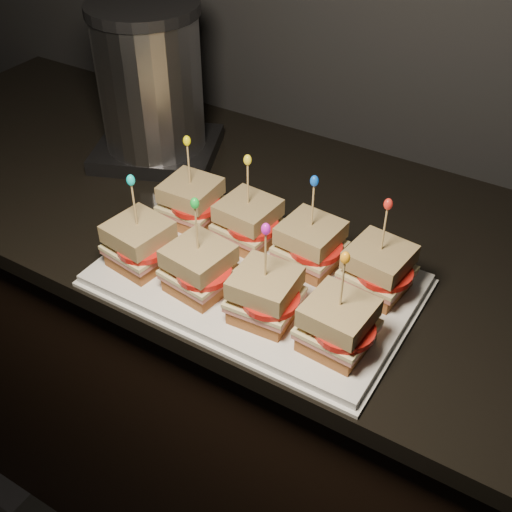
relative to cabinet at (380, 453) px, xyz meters
The scene contains 64 objects.
cabinet is the anchor object (origin of this frame).
granite_slab 0.47m from the cabinet, ahead, with size 2.29×0.63×0.03m, color black.
platter 0.56m from the cabinet, 140.45° to the right, with size 0.45×0.28×0.02m, color white.
platter_rim 0.55m from the cabinet, 140.45° to the right, with size 0.47×0.29×0.01m, color white.
sandwich_0_bread_bot 0.64m from the cabinet, 164.91° to the right, with size 0.08×0.08×0.02m, color brown.
sandwich_0_ham 0.65m from the cabinet, 164.91° to the right, with size 0.09×0.08×0.01m, color #BC5F54.
sandwich_0_cheese 0.65m from the cabinet, 164.91° to the right, with size 0.09×0.09×0.01m, color beige.
sandwich_0_tomato 0.65m from the cabinet, 163.50° to the right, with size 0.08×0.08×0.01m, color red.
sandwich_0_bread_top 0.68m from the cabinet, 164.91° to the right, with size 0.08×0.08×0.03m, color #4F2C12.
sandwich_0_pick 0.71m from the cabinet, 164.91° to the right, with size 0.00×0.00×0.09m, color tan.
sandwich_0_frill 0.75m from the cabinet, 164.91° to the right, with size 0.01×0.01×0.02m, color #F6E605.
sandwich_1_bread_bot 0.58m from the cabinet, 158.88° to the right, with size 0.08×0.08×0.02m, color brown.
sandwich_1_ham 0.60m from the cabinet, 158.88° to the right, with size 0.09×0.08×0.01m, color #BC5F54.
sandwich_1_cheese 0.60m from the cabinet, 158.88° to the right, with size 0.09×0.09×0.01m, color beige.
sandwich_1_tomato 0.60m from the cabinet, 156.68° to the right, with size 0.08×0.08×0.01m, color red.
sandwich_1_bread_top 0.62m from the cabinet, 158.88° to the right, with size 0.08×0.08×0.03m, color #4F2C12.
sandwich_1_pick 0.66m from the cabinet, 158.88° to the right, with size 0.00×0.00×0.09m, color tan.
sandwich_1_frill 0.71m from the cabinet, 158.88° to the right, with size 0.01×0.01×0.02m, color yellow.
sandwich_2_bread_bot 0.54m from the cabinet, 145.72° to the right, with size 0.08×0.08×0.02m, color brown.
sandwich_2_ham 0.56m from the cabinet, 145.72° to the right, with size 0.09×0.08×0.01m, color #BC5F54.
sandwich_2_cheese 0.57m from the cabinet, 145.72° to the right, with size 0.09×0.09×0.01m, color beige.
sandwich_2_tomato 0.57m from the cabinet, 141.66° to the right, with size 0.08×0.08×0.01m, color red.
sandwich_2_bread_top 0.59m from the cabinet, 145.72° to the right, with size 0.08×0.08×0.03m, color #4F2C12.
sandwich_2_pick 0.63m from the cabinet, 145.72° to the right, with size 0.00×0.00×0.09m, color tan.
sandwich_2_frill 0.68m from the cabinet, 145.72° to the right, with size 0.01×0.01×0.02m, color blue.
sandwich_3_bread_bot 0.53m from the cabinet, 109.06° to the right, with size 0.08×0.08×0.02m, color brown.
sandwich_3_ham 0.54m from the cabinet, 109.06° to the right, with size 0.09×0.08×0.01m, color #BC5F54.
sandwich_3_cheese 0.55m from the cabinet, 109.06° to the right, with size 0.09×0.09×0.01m, color beige.
sandwich_3_tomato 0.56m from the cabinet, 101.77° to the right, with size 0.08×0.08×0.01m, color red.
sandwich_3_bread_top 0.57m from the cabinet, 109.06° to the right, with size 0.08×0.08×0.03m, color #4F2C12.
sandwich_3_pick 0.62m from the cabinet, 109.06° to the right, with size 0.00×0.00×0.09m, color tan.
sandwich_3_frill 0.66m from the cabinet, 109.06° to the right, with size 0.01×0.01×0.02m, color red.
sandwich_4_bread_bot 0.67m from the cabinet, 147.66° to the right, with size 0.08×0.08×0.02m, color brown.
sandwich_4_ham 0.68m from the cabinet, 147.66° to the right, with size 0.09×0.08×0.01m, color #BC5F54.
sandwich_4_cheese 0.69m from the cabinet, 147.66° to the right, with size 0.09×0.09×0.01m, color beige.
sandwich_4_tomato 0.69m from the cabinet, 146.08° to the right, with size 0.08×0.08×0.01m, color red.
sandwich_4_bread_top 0.71m from the cabinet, 147.66° to the right, with size 0.08×0.08×0.03m, color #4F2C12.
sandwich_4_pick 0.74m from the cabinet, 147.66° to the right, with size 0.00×0.00×0.09m, color tan.
sandwich_4_frill 0.78m from the cabinet, 147.66° to the right, with size 0.01×0.01×0.02m, color #07CAC3.
sandwich_5_bread_bot 0.62m from the cabinet, 137.78° to the right, with size 0.08×0.08×0.02m, color brown.
sandwich_5_ham 0.63m from the cabinet, 137.78° to the right, with size 0.09×0.08×0.01m, color #BC5F54.
sandwich_5_cheese 0.64m from the cabinet, 137.78° to the right, with size 0.09×0.09×0.01m, color beige.
sandwich_5_tomato 0.64m from the cabinet, 135.62° to the right, with size 0.08×0.08×0.01m, color red.
sandwich_5_bread_top 0.66m from the cabinet, 137.78° to the right, with size 0.08×0.08×0.03m, color #4F2C12.
sandwich_5_pick 0.70m from the cabinet, 137.78° to the right, with size 0.00×0.00×0.09m, color tan.
sandwich_5_frill 0.74m from the cabinet, 137.78° to the right, with size 0.01×0.01×0.02m, color green.
sandwich_6_bread_bot 0.58m from the cabinet, 121.98° to the right, with size 0.08×0.08×0.02m, color brown.
sandwich_6_ham 0.59m from the cabinet, 121.98° to the right, with size 0.09×0.08×0.01m, color #BC5F54.
sandwich_6_cheese 0.60m from the cabinet, 121.98° to the right, with size 0.09×0.09×0.01m, color beige.
sandwich_6_tomato 0.61m from the cabinet, 119.11° to the right, with size 0.08×0.08×0.01m, color red.
sandwich_6_bread_top 0.62m from the cabinet, 121.98° to the right, with size 0.08×0.08×0.03m, color #4F2C12.
sandwich_6_pick 0.66m from the cabinet, 121.98° to the right, with size 0.00×0.00×0.09m, color tan.
sandwich_6_frill 0.71m from the cabinet, 121.98° to the right, with size 0.01×0.01×0.02m, color #D31AC8.
sandwich_7_bread_bot 0.57m from the cabinet, 98.37° to the right, with size 0.08×0.08×0.02m, color brown.
sandwich_7_ham 0.58m from the cabinet, 98.37° to the right, with size 0.09×0.08×0.01m, color #BC5F54.
sandwich_7_cheese 0.59m from the cabinet, 98.37° to the right, with size 0.09×0.09×0.01m, color beige.
sandwich_7_tomato 0.59m from the cabinet, 95.24° to the right, with size 0.08×0.08×0.01m, color red.
sandwich_7_bread_top 0.61m from the cabinet, 98.37° to the right, with size 0.08×0.08×0.03m, color #4F2C12.
sandwich_7_pick 0.65m from the cabinet, 98.37° to the right, with size 0.00×0.00×0.09m, color tan.
sandwich_7_frill 0.69m from the cabinet, 98.37° to the right, with size 0.01×0.01×0.02m, color orange.
appliance_base 0.76m from the cabinet, behind, with size 0.23×0.19×0.03m, color #262628.
appliance_body 0.85m from the cabinet, behind, with size 0.19×0.19×0.25m, color silver.
appliance_lid 0.96m from the cabinet, behind, with size 0.20×0.20×0.02m, color #262628.
appliance 0.85m from the cabinet, behind, with size 0.23×0.19×0.29m, color silver, non-canonical shape.
Camera 1 is at (0.56, 0.92, 1.58)m, focal length 45.00 mm.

